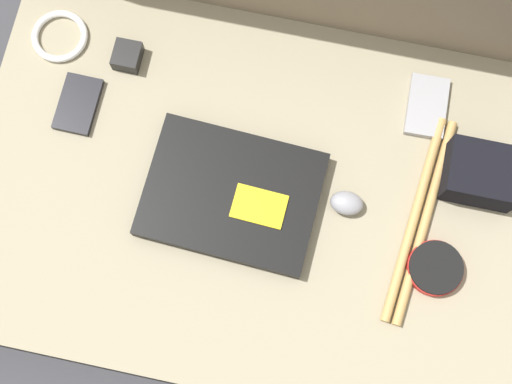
# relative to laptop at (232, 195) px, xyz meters

# --- Properties ---
(ground_plane) EXTENTS (8.00, 8.00, 0.00)m
(ground_plane) POSITION_rel_laptop_xyz_m (0.04, 0.01, -0.17)
(ground_plane) COLOR #38383D
(couch_seat) EXTENTS (1.01, 0.68, 0.15)m
(couch_seat) POSITION_rel_laptop_xyz_m (0.04, 0.01, -0.09)
(couch_seat) COLOR gray
(couch_seat) RESTS_ON ground_plane
(laptop) EXTENTS (0.31, 0.23, 0.03)m
(laptop) POSITION_rel_laptop_xyz_m (0.00, 0.00, 0.00)
(laptop) COLOR black
(laptop) RESTS_ON couch_seat
(computer_mouse) EXTENTS (0.06, 0.04, 0.03)m
(computer_mouse) POSITION_rel_laptop_xyz_m (0.20, 0.03, 0.00)
(computer_mouse) COLOR gray
(computer_mouse) RESTS_ON couch_seat
(speaker_puck) EXTENTS (0.10, 0.10, 0.02)m
(speaker_puck) POSITION_rel_laptop_xyz_m (0.36, -0.05, -0.00)
(speaker_puck) COLOR red
(speaker_puck) RESTS_ON couch_seat
(phone_silver) EXTENTS (0.07, 0.12, 0.01)m
(phone_silver) POSITION_rel_laptop_xyz_m (0.31, 0.23, -0.01)
(phone_silver) COLOR #99999E
(phone_silver) RESTS_ON couch_seat
(phone_black) EXTENTS (0.07, 0.11, 0.01)m
(phone_black) POSITION_rel_laptop_xyz_m (-0.31, 0.11, -0.01)
(phone_black) COLOR black
(phone_black) RESTS_ON couch_seat
(camera_pouch) EXTENTS (0.12, 0.10, 0.07)m
(camera_pouch) POSITION_rel_laptop_xyz_m (0.41, 0.12, 0.02)
(camera_pouch) COLOR black
(camera_pouch) RESTS_ON couch_seat
(charger_brick) EXTENTS (0.05, 0.05, 0.03)m
(charger_brick) POSITION_rel_laptop_xyz_m (-0.24, 0.21, 0.00)
(charger_brick) COLOR black
(charger_brick) RESTS_ON couch_seat
(cable_coil) EXTENTS (0.10, 0.10, 0.01)m
(cable_coil) POSITION_rel_laptop_xyz_m (-0.37, 0.23, -0.01)
(cable_coil) COLOR white
(cable_coil) RESTS_ON couch_seat
(drumstick_pair) EXTENTS (0.08, 0.37, 0.02)m
(drumstick_pair) POSITION_rel_laptop_xyz_m (0.32, 0.03, -0.01)
(drumstick_pair) COLOR tan
(drumstick_pair) RESTS_ON couch_seat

